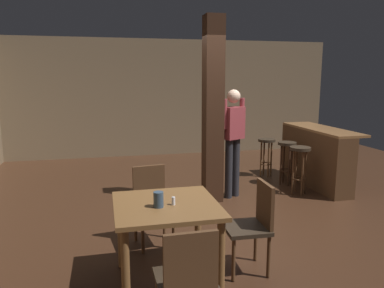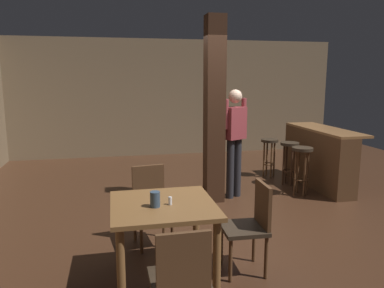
% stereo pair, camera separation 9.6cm
% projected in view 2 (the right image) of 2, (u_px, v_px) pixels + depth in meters
% --- Properties ---
extents(ground_plane, '(10.80, 10.80, 0.00)m').
position_uv_depth(ground_plane, '(234.00, 218.00, 5.13)').
color(ground_plane, '#382114').
extents(wall_back, '(8.00, 0.10, 2.80)m').
position_uv_depth(wall_back, '(177.00, 98.00, 9.21)').
color(wall_back, '#756047').
rests_on(wall_back, ground_plane).
extents(pillar, '(0.28, 0.28, 2.80)m').
position_uv_depth(pillar, '(214.00, 111.00, 5.64)').
color(pillar, '#382114').
rests_on(pillar, ground_plane).
extents(dining_table, '(0.94, 0.94, 0.78)m').
position_uv_depth(dining_table, '(163.00, 217.00, 3.43)').
color(dining_table, brown).
rests_on(dining_table, ground_plane).
extents(chair_east, '(0.44, 0.44, 0.89)m').
position_uv_depth(chair_east, '(251.00, 222.00, 3.66)').
color(chair_east, '#2D2319').
rests_on(chair_east, ground_plane).
extents(chair_north, '(0.47, 0.47, 0.89)m').
position_uv_depth(chair_north, '(151.00, 201.00, 4.30)').
color(chair_north, '#2D2319').
rests_on(chair_north, ground_plane).
extents(chair_south, '(0.43, 0.43, 0.89)m').
position_uv_depth(chair_south, '(181.00, 278.00, 2.65)').
color(chair_south, '#2D2319').
rests_on(chair_south, ground_plane).
extents(napkin_cup, '(0.09, 0.09, 0.14)m').
position_uv_depth(napkin_cup, '(155.00, 199.00, 3.30)').
color(napkin_cup, '#33475B').
rests_on(napkin_cup, dining_table).
extents(salt_shaker, '(0.03, 0.03, 0.07)m').
position_uv_depth(salt_shaker, '(170.00, 201.00, 3.36)').
color(salt_shaker, silver).
rests_on(salt_shaker, dining_table).
extents(standing_person, '(0.46, 0.33, 1.72)m').
position_uv_depth(standing_person, '(234.00, 136.00, 5.87)').
color(standing_person, maroon).
rests_on(standing_person, ground_plane).
extents(bar_counter, '(0.56, 1.83, 1.02)m').
position_uv_depth(bar_counter, '(318.00, 157.00, 6.59)').
color(bar_counter, brown).
rests_on(bar_counter, ground_plane).
extents(bar_stool_near, '(0.33, 0.33, 0.79)m').
position_uv_depth(bar_stool_near, '(302.00, 160.00, 6.04)').
color(bar_stool_near, '#2D2319').
rests_on(bar_stool_near, ground_plane).
extents(bar_stool_mid, '(0.32, 0.32, 0.77)m').
position_uv_depth(bar_stool_mid, '(289.00, 154.00, 6.62)').
color(bar_stool_mid, '#2D2319').
rests_on(bar_stool_mid, ground_plane).
extents(bar_stool_far, '(0.33, 0.33, 0.73)m').
position_uv_depth(bar_stool_far, '(269.00, 149.00, 7.19)').
color(bar_stool_far, '#2D2319').
rests_on(bar_stool_far, ground_plane).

